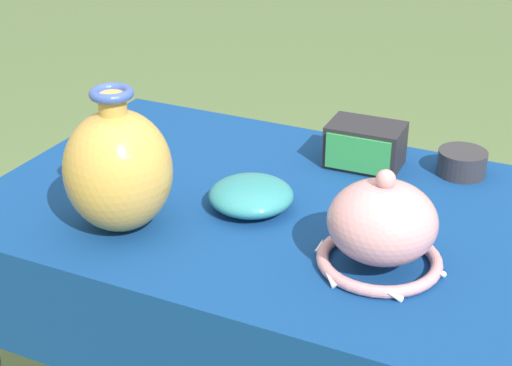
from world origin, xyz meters
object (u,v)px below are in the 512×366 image
object	(u,v)px
bowl_shallow_teal	(251,195)
vase_dome_bell	(382,228)
mosaic_tile_box	(365,145)
pot_squat_charcoal	(462,163)
vase_tall_bulbous	(118,169)

from	to	relation	value
bowl_shallow_teal	vase_dome_bell	bearing A→B (deg)	-17.44
mosaic_tile_box	pot_squat_charcoal	size ratio (longest dim) A/B	1.57
vase_dome_bell	bowl_shallow_teal	size ratio (longest dim) A/B	1.38
vase_tall_bulbous	bowl_shallow_teal	xyz separation A→B (m)	(0.19, 0.17, -0.09)
pot_squat_charcoal	bowl_shallow_teal	distance (m)	0.48
pot_squat_charcoal	bowl_shallow_teal	size ratio (longest dim) A/B	0.63
vase_tall_bulbous	vase_dome_bell	xyz separation A→B (m)	(0.49, 0.08, -0.05)
mosaic_tile_box	pot_squat_charcoal	world-z (taller)	mosaic_tile_box
vase_dome_bell	pot_squat_charcoal	bearing A→B (deg)	83.22
mosaic_tile_box	bowl_shallow_teal	distance (m)	0.32
mosaic_tile_box	vase_dome_bell	bearing A→B (deg)	-69.72
pot_squat_charcoal	bowl_shallow_teal	bearing A→B (deg)	-135.54
vase_tall_bulbous	mosaic_tile_box	world-z (taller)	vase_tall_bulbous
bowl_shallow_teal	mosaic_tile_box	bearing A→B (deg)	64.40
mosaic_tile_box	bowl_shallow_teal	world-z (taller)	mosaic_tile_box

